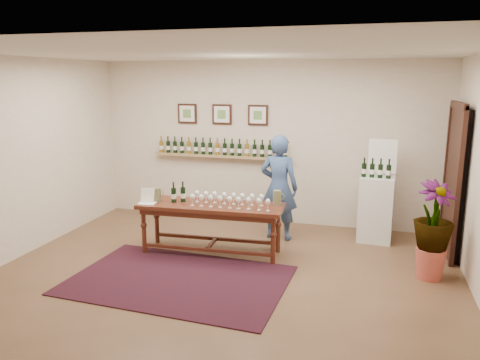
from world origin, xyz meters
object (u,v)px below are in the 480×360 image
(potted_plant, at_px, (433,230))
(person, at_px, (279,187))
(display_pedestal, at_px, (376,209))
(tasting_table, at_px, (211,211))

(potted_plant, height_order, person, person)
(person, bearing_deg, display_pedestal, -159.51)
(potted_plant, relative_size, person, 0.66)
(tasting_table, xyz_separation_m, person, (0.82, 0.89, 0.20))
(tasting_table, relative_size, display_pedestal, 2.07)
(display_pedestal, bearing_deg, potted_plant, -62.77)
(tasting_table, height_order, potted_plant, potted_plant)
(tasting_table, distance_m, display_pedestal, 2.60)
(display_pedestal, distance_m, person, 1.55)
(display_pedestal, bearing_deg, tasting_table, -151.96)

